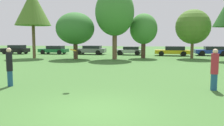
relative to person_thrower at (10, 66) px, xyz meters
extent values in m
plane|color=#3D6B2D|center=(4.95, -3.12, -0.97)|extent=(120.00, 120.00, 0.00)
cylinder|color=navy|center=(0.00, 0.00, -0.60)|extent=(0.25, 0.25, 0.74)
cylinder|color=black|center=(0.00, 0.00, 0.23)|extent=(0.29, 0.29, 0.91)
sphere|color=beige|center=(0.00, 0.00, 0.79)|extent=(0.23, 0.23, 0.23)
cylinder|color=navy|center=(9.57, 0.64, -0.60)|extent=(0.28, 0.28, 0.74)
cylinder|color=#A52633|center=(9.57, 0.64, 0.23)|extent=(0.33, 0.33, 0.91)
sphere|color=beige|center=(9.57, 0.64, 0.78)|extent=(0.23, 0.23, 0.23)
cylinder|color=orange|center=(3.23, -0.02, 0.82)|extent=(0.30, 0.29, 0.15)
cylinder|color=brown|center=(-6.60, 14.96, 0.93)|extent=(0.36, 0.36, 3.80)
cone|color=#4C7528|center=(-6.60, 14.96, 4.85)|extent=(4.05, 4.05, 4.05)
cylinder|color=#473323|center=(-1.50, 14.76, 0.15)|extent=(0.48, 0.48, 2.24)
ellipsoid|color=#33702D|center=(-1.50, 14.76, 2.44)|extent=(4.27, 4.27, 3.54)
cylinder|color=brown|center=(2.85, 15.33, 1.03)|extent=(0.51, 0.51, 4.00)
ellipsoid|color=#3D7F33|center=(2.85, 15.33, 4.21)|extent=(4.29, 4.29, 5.20)
cylinder|color=#473323|center=(5.98, 17.17, 0.30)|extent=(0.51, 0.51, 2.53)
ellipsoid|color=#3D7F33|center=(5.98, 17.17, 2.44)|extent=(3.20, 3.20, 3.54)
cylinder|color=brown|center=(11.54, 17.46, 0.30)|extent=(0.34, 0.34, 2.55)
sphere|color=#4C7528|center=(11.54, 17.46, 2.65)|extent=(3.91, 3.91, 3.91)
cube|color=black|center=(-13.08, 21.51, -0.42)|extent=(3.95, 1.83, 0.57)
cube|color=black|center=(-12.79, 21.50, 0.11)|extent=(2.19, 1.57, 0.48)
cylinder|color=black|center=(-14.31, 20.68, -0.65)|extent=(0.65, 0.23, 0.64)
cylinder|color=black|center=(-14.26, 22.40, -0.65)|extent=(0.65, 0.23, 0.64)
cylinder|color=black|center=(-11.89, 20.61, -0.65)|extent=(0.65, 0.23, 0.64)
cylinder|color=black|center=(-11.84, 22.33, -0.65)|extent=(0.65, 0.23, 0.64)
cube|color=#196633|center=(-7.33, 22.18, -0.45)|extent=(4.22, 1.90, 0.49)
cube|color=black|center=(-7.02, 22.17, 0.02)|extent=(2.34, 1.63, 0.46)
cylinder|color=black|center=(-8.65, 21.33, -0.65)|extent=(0.65, 0.20, 0.65)
cylinder|color=black|center=(-8.60, 23.11, -0.65)|extent=(0.65, 0.20, 0.65)
cylinder|color=black|center=(-6.07, 21.25, -0.65)|extent=(0.65, 0.20, 0.65)
cylinder|color=black|center=(-6.02, 23.04, -0.65)|extent=(0.65, 0.20, 0.65)
cube|color=slate|center=(-1.74, 22.07, -0.40)|extent=(4.53, 1.86, 0.58)
cube|color=black|center=(-1.41, 22.06, 0.10)|extent=(2.51, 1.60, 0.40)
cylinder|color=black|center=(-3.16, 21.25, -0.64)|extent=(0.67, 0.22, 0.66)
cylinder|color=black|center=(-3.10, 22.98, -0.64)|extent=(0.67, 0.22, 0.66)
cylinder|color=black|center=(-0.38, 21.17, -0.64)|extent=(0.67, 0.22, 0.66)
cylinder|color=black|center=(-0.33, 22.90, -0.64)|extent=(0.67, 0.22, 0.66)
cube|color=#B2B2B7|center=(3.91, 22.12, -0.44)|extent=(3.93, 2.00, 0.48)
cube|color=black|center=(4.20, 22.11, 0.00)|extent=(2.18, 1.72, 0.38)
cylinder|color=black|center=(2.69, 21.21, -0.63)|extent=(0.69, 0.22, 0.69)
cylinder|color=black|center=(2.74, 23.10, -0.63)|extent=(0.69, 0.22, 0.69)
cylinder|color=black|center=(5.09, 21.14, -0.63)|extent=(0.69, 0.22, 0.69)
cylinder|color=black|center=(5.14, 23.03, -0.63)|extent=(0.69, 0.22, 0.69)
cube|color=gold|center=(9.67, 21.43, -0.45)|extent=(4.54, 1.96, 0.48)
cube|color=black|center=(10.01, 21.42, 0.04)|extent=(2.52, 1.68, 0.50)
cylinder|color=black|center=(8.25, 20.55, -0.64)|extent=(0.67, 0.23, 0.66)
cylinder|color=black|center=(8.31, 22.38, -0.64)|extent=(0.67, 0.23, 0.66)
cylinder|color=black|center=(11.04, 20.47, -0.64)|extent=(0.67, 0.23, 0.66)
cylinder|color=black|center=(11.09, 22.30, -0.64)|extent=(0.67, 0.23, 0.66)
cube|color=#1E389E|center=(14.89, 22.39, -0.42)|extent=(4.27, 1.99, 0.50)
cube|color=black|center=(15.21, 22.38, 0.06)|extent=(2.37, 1.71, 0.45)
cylinder|color=black|center=(13.55, 21.49, -0.62)|extent=(0.70, 0.19, 0.70)
cylinder|color=black|center=(13.61, 23.36, -0.62)|extent=(0.70, 0.19, 0.70)
cylinder|color=black|center=(16.17, 21.42, -0.62)|extent=(0.70, 0.19, 0.70)
cylinder|color=black|center=(16.22, 23.29, -0.62)|extent=(0.70, 0.19, 0.70)
camera|label=1|loc=(6.67, -10.14, 1.36)|focal=36.98mm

